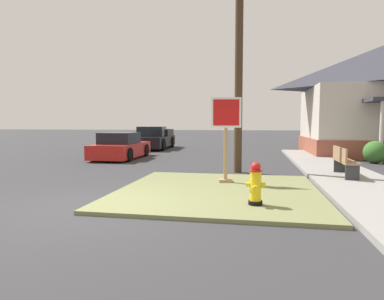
# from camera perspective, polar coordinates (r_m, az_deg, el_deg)

# --- Properties ---
(ground_plane) EXTENTS (160.00, 160.00, 0.00)m
(ground_plane) POSITION_cam_1_polar(r_m,az_deg,el_deg) (6.90, -16.15, -9.60)
(ground_plane) COLOR #333335
(grass_corner_patch) EXTENTS (4.75, 4.97, 0.08)m
(grass_corner_patch) POSITION_cam_1_polar(r_m,az_deg,el_deg) (8.11, 4.54, -7.02)
(grass_corner_patch) COLOR olive
(grass_corner_patch) RESTS_ON ground
(sidewalk_strip) EXTENTS (2.20, 16.62, 0.12)m
(sidewalk_strip) POSITION_cam_1_polar(r_m,az_deg,el_deg) (12.47, 23.25, -3.22)
(sidewalk_strip) COLOR gray
(sidewalk_strip) RESTS_ON ground
(fire_hydrant) EXTENTS (0.38, 0.34, 0.84)m
(fire_hydrant) POSITION_cam_1_polar(r_m,az_deg,el_deg) (6.61, 10.89, -5.89)
(fire_hydrant) COLOR black
(fire_hydrant) RESTS_ON grass_corner_patch
(stop_sign) EXTENTS (0.80, 0.34, 2.29)m
(stop_sign) POSITION_cam_1_polar(r_m,az_deg,el_deg) (8.97, 5.84, 1.80)
(stop_sign) COLOR #A3845B
(stop_sign) RESTS_ON grass_corner_patch
(manhole_cover) EXTENTS (0.70, 0.70, 0.02)m
(manhole_cover) POSITION_cam_1_polar(r_m,az_deg,el_deg) (10.79, -5.17, -4.31)
(manhole_cover) COLOR black
(manhole_cover) RESTS_ON ground
(parked_sedan_red) EXTENTS (1.96, 4.09, 1.25)m
(parked_sedan_red) POSITION_cam_1_polar(r_m,az_deg,el_deg) (16.22, -12.17, 0.47)
(parked_sedan_red) COLOR red
(parked_sedan_red) RESTS_ON ground
(pickup_truck_black) EXTENTS (2.22, 5.10, 1.48)m
(pickup_truck_black) POSITION_cam_1_polar(r_m,az_deg,el_deg) (22.06, -6.54, 1.79)
(pickup_truck_black) COLOR black
(pickup_truck_black) RESTS_ON ground
(street_bench) EXTENTS (0.45, 1.70, 0.85)m
(street_bench) POSITION_cam_1_polar(r_m,az_deg,el_deg) (10.80, 24.64, -1.57)
(street_bench) COLOR #93704C
(street_bench) RESTS_ON sidewalk_strip
(utility_pole) EXTENTS (1.43, 0.26, 9.85)m
(utility_pole) POSITION_cam_1_polar(r_m,az_deg,el_deg) (11.88, 8.15, 21.48)
(utility_pole) COLOR #42301E
(utility_pole) RESTS_ON ground
(shrub_near_porch) EXTENTS (0.95, 0.95, 0.95)m
(shrub_near_porch) POSITION_cam_1_polar(r_m,az_deg,el_deg) (15.93, 29.01, -0.31)
(shrub_near_porch) COLOR #366A2A
(shrub_near_porch) RESTS_ON ground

